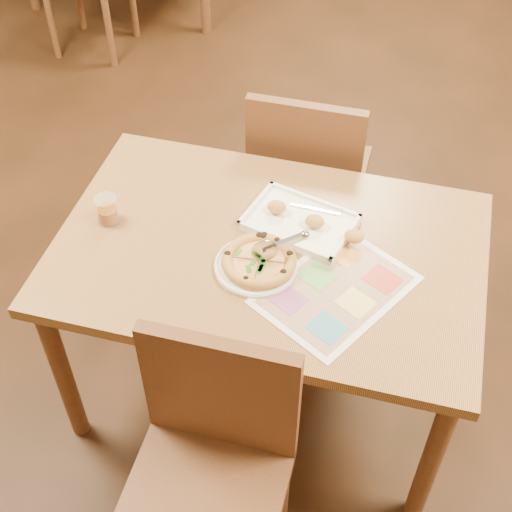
% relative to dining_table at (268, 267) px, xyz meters
% --- Properties ---
extents(room, '(7.00, 7.00, 7.00)m').
position_rel_dining_table_xyz_m(room, '(0.00, 0.00, 0.72)').
color(room, '#371C0F').
rests_on(room, ground).
extents(dining_table, '(1.30, 0.85, 0.72)m').
position_rel_dining_table_xyz_m(dining_table, '(0.00, 0.00, 0.00)').
color(dining_table, '#A46F41').
rests_on(dining_table, ground).
extents(chair_near, '(0.42, 0.42, 0.47)m').
position_rel_dining_table_xyz_m(chair_near, '(0.00, -0.60, -0.07)').
color(chair_near, brown).
rests_on(chair_near, ground).
extents(chair_far, '(0.42, 0.42, 0.47)m').
position_rel_dining_table_xyz_m(chair_far, '(-0.00, 0.60, -0.07)').
color(chair_far, brown).
rests_on(chair_far, ground).
extents(plate, '(0.29, 0.29, 0.01)m').
position_rel_dining_table_xyz_m(plate, '(-0.02, -0.09, 0.09)').
color(plate, white).
rests_on(plate, dining_table).
extents(pizza, '(0.22, 0.22, 0.03)m').
position_rel_dining_table_xyz_m(pizza, '(-0.01, -0.08, 0.11)').
color(pizza, gold).
rests_on(pizza, plate).
extents(pizza_cutter, '(0.15, 0.08, 0.09)m').
position_rel_dining_table_xyz_m(pizza_cutter, '(0.04, -0.07, 0.17)').
color(pizza_cutter, silver).
rests_on(pizza_cutter, pizza).
extents(appetizer_tray, '(0.39, 0.30, 0.06)m').
position_rel_dining_table_xyz_m(appetizer_tray, '(0.08, 0.12, 0.10)').
color(appetizer_tray, white).
rests_on(appetizer_tray, dining_table).
extents(glass_tumbler, '(0.07, 0.07, 0.09)m').
position_rel_dining_table_xyz_m(glass_tumbler, '(-0.52, -0.01, 0.12)').
color(glass_tumbler, '#7E3C09').
rests_on(glass_tumbler, dining_table).
extents(menu, '(0.49, 0.53, 0.00)m').
position_rel_dining_table_xyz_m(menu, '(0.23, -0.12, 0.09)').
color(menu, white).
rests_on(menu, dining_table).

